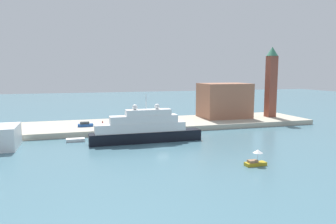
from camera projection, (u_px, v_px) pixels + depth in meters
name	position (u px, v px, depth m)	size (l,w,h in m)	color
ground	(163.00, 147.00, 71.88)	(400.00, 400.00, 0.00)	slate
quay_dock	(139.00, 125.00, 97.35)	(110.00, 21.80, 1.49)	#B7AD99
large_yacht	(144.00, 129.00, 76.50)	(27.14, 3.75, 11.55)	black
small_motorboat	(256.00, 160.00, 57.47)	(3.95, 1.77, 2.95)	#B7991E
work_barge	(75.00, 140.00, 77.43)	(4.43, 1.98, 0.77)	silver
harbor_building	(224.00, 100.00, 107.87)	(15.89, 11.95, 11.57)	#9E664C
bell_tower	(271.00, 80.00, 108.40)	(3.84, 3.84, 23.85)	brown
parked_car	(85.00, 125.00, 90.03)	(4.23, 1.84, 1.32)	#1E4C99
person_figure	(103.00, 124.00, 90.70)	(0.36, 0.36, 1.56)	maroon
mooring_bollard	(141.00, 127.00, 87.23)	(0.42, 0.42, 0.84)	black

